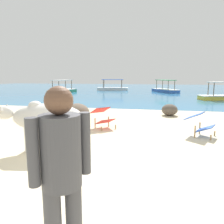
# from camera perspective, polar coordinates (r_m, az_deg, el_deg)

# --- Properties ---
(sand_beach) EXTENTS (18.00, 14.00, 0.04)m
(sand_beach) POSITION_cam_1_polar(r_m,az_deg,el_deg) (4.34, -2.40, -13.69)
(sand_beach) COLOR beige
(sand_beach) RESTS_ON ground
(water_surface) EXTENTS (60.00, 36.00, 0.03)m
(water_surface) POSITION_cam_1_polar(r_m,az_deg,el_deg) (25.95, 9.21, 5.64)
(water_surface) COLOR teal
(water_surface) RESTS_ON ground
(cow) EXTENTS (2.04, 0.88, 1.14)m
(cow) POSITION_cam_1_polar(r_m,az_deg,el_deg) (5.09, -17.13, -1.51)
(cow) COLOR beige
(cow) RESTS_ON sand_beach
(deck_chair_near) EXTENTS (0.92, 0.92, 0.68)m
(deck_chair_near) POSITION_cam_1_polar(r_m,az_deg,el_deg) (7.04, -2.47, -1.13)
(deck_chair_near) COLOR #A37A4C
(deck_chair_near) RESTS_ON sand_beach
(deck_chair_far) EXTENTS (0.92, 0.80, 0.68)m
(deck_chair_far) POSITION_cam_1_polar(r_m,az_deg,el_deg) (6.57, 22.19, -2.63)
(deck_chair_far) COLOR #A37A4C
(deck_chair_far) RESTS_ON sand_beach
(person_standing) EXTENTS (0.40, 0.38, 1.62)m
(person_standing) POSITION_cam_1_polar(r_m,az_deg,el_deg) (1.82, -13.16, -14.85)
(person_standing) COLOR #4C4C51
(person_standing) RESTS_ON sand_beach
(shore_rock_large) EXTENTS (0.85, 0.87, 0.49)m
(shore_rock_large) POSITION_cam_1_polar(r_m,az_deg,el_deg) (9.60, 14.99, 0.58)
(shore_rock_large) COLOR brown
(shore_rock_large) RESTS_ON sand_beach
(shore_rock_medium) EXTENTS (1.12, 1.19, 0.55)m
(shore_rock_medium) POSITION_cam_1_polar(r_m,az_deg,el_deg) (8.66, -16.29, -0.22)
(shore_rock_medium) COLOR #6B5B4C
(shore_rock_medium) RESTS_ON sand_beach
(shore_rock_small) EXTENTS (1.30, 1.38, 0.68)m
(shore_rock_small) POSITION_cam_1_polar(r_m,az_deg,el_deg) (8.13, -9.12, -0.14)
(shore_rock_small) COLOR #6B5B4C
(shore_rock_small) RESTS_ON sand_beach
(boat_blue) EXTENTS (2.92, 3.73, 1.29)m
(boat_blue) POSITION_cam_1_polar(r_m,az_deg,el_deg) (23.59, 13.85, 5.81)
(boat_blue) COLOR #3866B7
(boat_blue) RESTS_ON water_surface
(boat_green) EXTENTS (1.90, 3.83, 1.29)m
(boat_green) POSITION_cam_1_polar(r_m,az_deg,el_deg) (22.66, -12.95, 5.70)
(boat_green) COLOR #338E66
(boat_green) RESTS_ON water_surface
(boat_white) EXTENTS (3.78, 1.56, 1.29)m
(boat_white) POSITION_cam_1_polar(r_m,az_deg,el_deg) (25.89, 0.18, 6.40)
(boat_white) COLOR white
(boat_white) RESTS_ON water_surface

